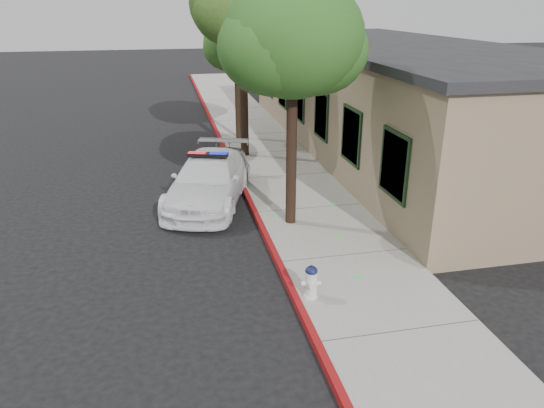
{
  "coord_description": "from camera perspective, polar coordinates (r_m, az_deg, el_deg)",
  "views": [
    {
      "loc": [
        -2.24,
        -9.95,
        5.66
      ],
      "look_at": [
        0.22,
        1.53,
        0.96
      ],
      "focal_mm": 33.38,
      "sensor_mm": 36.0,
      "label": 1
    }
  ],
  "objects": [
    {
      "name": "red_curb",
      "position": [
        14.29,
        -1.85,
        -1.18
      ],
      "size": [
        0.14,
        60.0,
        0.16
      ],
      "primitive_type": "cube",
      "color": "maroon",
      "rests_on": "ground"
    },
    {
      "name": "clapboard_building",
      "position": [
        21.25,
        13.24,
        11.68
      ],
      "size": [
        7.3,
        20.89,
        4.24
      ],
      "color": "#846A56",
      "rests_on": "ground"
    },
    {
      "name": "street_tree_near",
      "position": [
        12.52,
        2.44,
        17.67
      ],
      "size": [
        3.7,
        3.37,
        6.18
      ],
      "rotation": [
        0.0,
        0.0,
        -0.38
      ],
      "color": "black",
      "rests_on": "sidewalk"
    },
    {
      "name": "sidewalk",
      "position": [
        14.62,
        4.09,
        -0.7
      ],
      "size": [
        3.2,
        60.0,
        0.15
      ],
      "primitive_type": "cube",
      "color": "gray",
      "rests_on": "ground"
    },
    {
      "name": "street_tree_far",
      "position": [
        21.7,
        -3.95,
        17.36
      ],
      "size": [
        2.9,
        2.7,
        5.12
      ],
      "rotation": [
        0.0,
        0.0,
        -0.16
      ],
      "color": "black",
      "rests_on": "sidewalk"
    },
    {
      "name": "street_tree_mid",
      "position": [
        19.02,
        -3.43,
        21.19
      ],
      "size": [
        3.69,
        3.85,
        7.05
      ],
      "rotation": [
        0.0,
        0.0,
        0.41
      ],
      "color": "black",
      "rests_on": "sidewalk"
    },
    {
      "name": "ground",
      "position": [
        11.66,
        0.53,
        -7.2
      ],
      "size": [
        120.0,
        120.0,
        0.0
      ],
      "primitive_type": "plane",
      "color": "black",
      "rests_on": "ground"
    },
    {
      "name": "police_car",
      "position": [
        15.27,
        -7.11,
        2.76
      ],
      "size": [
        3.43,
        5.3,
        1.55
      ],
      "rotation": [
        0.0,
        0.0,
        -0.32
      ],
      "color": "white",
      "rests_on": "ground"
    },
    {
      "name": "fire_hydrant",
      "position": [
        10.18,
        4.43,
        -8.7
      ],
      "size": [
        0.4,
        0.35,
        0.7
      ],
      "rotation": [
        0.0,
        0.0,
        -0.15
      ],
      "color": "silver",
      "rests_on": "sidewalk"
    }
  ]
}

